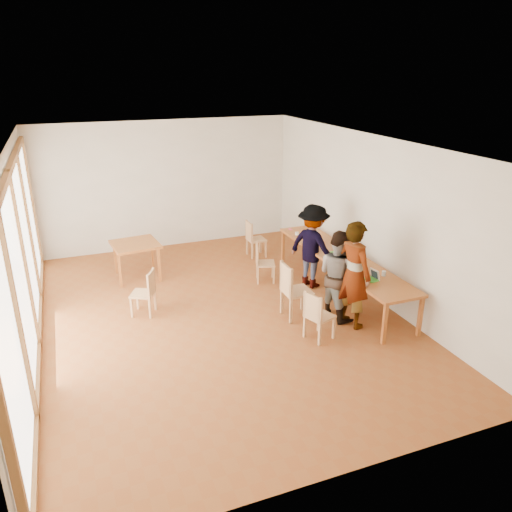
# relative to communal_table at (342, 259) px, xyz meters

# --- Properties ---
(ground) EXTENTS (8.00, 8.00, 0.00)m
(ground) POSITION_rel_communal_table_xyz_m (-2.50, -0.08, -0.70)
(ground) COLOR brown
(ground) RESTS_ON ground
(wall_back) EXTENTS (6.00, 0.10, 3.00)m
(wall_back) POSITION_rel_communal_table_xyz_m (-2.50, 3.92, 0.80)
(wall_back) COLOR beige
(wall_back) RESTS_ON ground
(wall_front) EXTENTS (6.00, 0.10, 3.00)m
(wall_front) POSITION_rel_communal_table_xyz_m (-2.50, -4.08, 0.80)
(wall_front) COLOR beige
(wall_front) RESTS_ON ground
(wall_right) EXTENTS (0.10, 8.00, 3.00)m
(wall_right) POSITION_rel_communal_table_xyz_m (0.50, -0.08, 0.80)
(wall_right) COLOR beige
(wall_right) RESTS_ON ground
(window_wall) EXTENTS (0.10, 8.00, 3.00)m
(window_wall) POSITION_rel_communal_table_xyz_m (-5.46, -0.08, 0.80)
(window_wall) COLOR white
(window_wall) RESTS_ON ground
(ceiling) EXTENTS (6.00, 8.00, 0.04)m
(ceiling) POSITION_rel_communal_table_xyz_m (-2.50, -0.08, 2.32)
(ceiling) COLOR white
(ceiling) RESTS_ON wall_back
(communal_table) EXTENTS (0.80, 4.00, 0.75)m
(communal_table) POSITION_rel_communal_table_xyz_m (0.00, 0.00, 0.00)
(communal_table) COLOR #A35224
(communal_table) RESTS_ON ground
(side_table) EXTENTS (0.90, 0.90, 0.75)m
(side_table) POSITION_rel_communal_table_xyz_m (-3.55, 2.18, -0.03)
(side_table) COLOR #A35224
(side_table) RESTS_ON ground
(chair_near) EXTENTS (0.49, 0.49, 0.44)m
(chair_near) POSITION_rel_communal_table_xyz_m (-1.29, -1.44, -0.20)
(chair_near) COLOR tan
(chair_near) RESTS_ON ground
(chair_mid) EXTENTS (0.47, 0.47, 0.53)m
(chair_mid) POSITION_rel_communal_table_xyz_m (-1.32, -0.59, -0.09)
(chair_mid) COLOR tan
(chair_mid) RESTS_ON ground
(chair_far) EXTENTS (0.47, 0.47, 0.43)m
(chair_far) POSITION_rel_communal_table_xyz_m (-1.23, 1.06, -0.21)
(chair_far) COLOR tan
(chair_far) RESTS_ON ground
(chair_empty) EXTENTS (0.39, 0.39, 0.45)m
(chair_empty) POSITION_rel_communal_table_xyz_m (-0.88, 2.44, -0.19)
(chair_empty) COLOR tan
(chair_empty) RESTS_ON ground
(chair_spare) EXTENTS (0.51, 0.51, 0.44)m
(chair_spare) POSITION_rel_communal_table_xyz_m (-3.63, 0.43, -0.20)
(chair_spare) COLOR tan
(chair_spare) RESTS_ON ground
(person_near) EXTENTS (0.60, 0.76, 1.84)m
(person_near) POSITION_rel_communal_table_xyz_m (-0.48, -1.19, 0.22)
(person_near) COLOR gray
(person_near) RESTS_ON ground
(person_mid) EXTENTS (0.76, 0.89, 1.58)m
(person_mid) POSITION_rel_communal_table_xyz_m (-0.57, -0.85, 0.09)
(person_mid) COLOR gray
(person_mid) RESTS_ON ground
(person_far) EXTENTS (1.02, 1.24, 1.67)m
(person_far) POSITION_rel_communal_table_xyz_m (-0.37, 0.49, 0.13)
(person_far) COLOR gray
(person_far) RESTS_ON ground
(laptop_near) EXTENTS (0.22, 0.24, 0.18)m
(laptop_near) POSITION_rel_communal_table_xyz_m (-0.08, -1.16, 0.10)
(laptop_near) COLOR green
(laptop_near) RESTS_ON communal_table
(laptop_mid) EXTENTS (0.24, 0.27, 0.21)m
(laptop_mid) POSITION_rel_communal_table_xyz_m (-0.07, 0.13, 0.11)
(laptop_mid) COLOR green
(laptop_mid) RESTS_ON communal_table
(laptop_far) EXTENTS (0.28, 0.30, 0.20)m
(laptop_far) POSITION_rel_communal_table_xyz_m (-0.08, 0.90, 0.10)
(laptop_far) COLOR green
(laptop_far) RESTS_ON communal_table
(yellow_mug) EXTENTS (0.15, 0.15, 0.11)m
(yellow_mug) POSITION_rel_communal_table_xyz_m (0.09, -0.21, 0.10)
(yellow_mug) COLOR gold
(yellow_mug) RESTS_ON communal_table
(green_bottle) EXTENTS (0.07, 0.07, 0.28)m
(green_bottle) POSITION_rel_communal_table_xyz_m (-0.03, -0.04, 0.19)
(green_bottle) COLOR #177B17
(green_bottle) RESTS_ON communal_table
(clear_glass) EXTENTS (0.07, 0.07, 0.09)m
(clear_glass) POSITION_rel_communal_table_xyz_m (0.19, -1.09, 0.09)
(clear_glass) COLOR silver
(clear_glass) RESTS_ON communal_table
(condiment_cup) EXTENTS (0.08, 0.08, 0.06)m
(condiment_cup) POSITION_rel_communal_table_xyz_m (-0.24, 1.47, 0.08)
(condiment_cup) COLOR white
(condiment_cup) RESTS_ON communal_table
(pink_phone) EXTENTS (0.05, 0.10, 0.01)m
(pink_phone) POSITION_rel_communal_table_xyz_m (-0.22, 1.85, 0.05)
(pink_phone) COLOR #EB496E
(pink_phone) RESTS_ON communal_table
(black_pouch) EXTENTS (0.16, 0.26, 0.09)m
(black_pouch) POSITION_rel_communal_table_xyz_m (-0.08, -0.25, 0.09)
(black_pouch) COLOR black
(black_pouch) RESTS_ON communal_table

